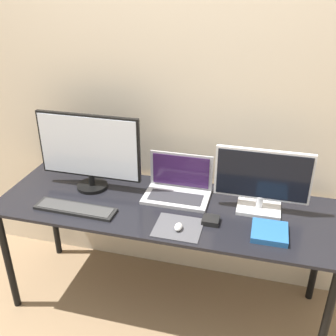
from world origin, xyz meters
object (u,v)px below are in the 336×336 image
laptop (178,186)px  book (270,232)px  mouse (178,227)px  power_brick (211,220)px  keyboard (75,209)px  monitor_left (89,150)px  monitor_right (262,181)px

laptop → book: 0.59m
mouse → power_brick: mouse is taller
mouse → power_brick: (0.15, 0.11, -0.01)m
keyboard → book: bearing=2.3°
monitor_left → laptop: monitor_left is taller
mouse → laptop: bearing=103.7°
book → power_brick: book is taller
laptop → power_brick: 0.33m
laptop → mouse: (0.08, -0.34, -0.04)m
keyboard → book: book is taller
monitor_right → laptop: (-0.47, 0.04, -0.13)m
mouse → book: size_ratio=0.33×
monitor_right → book: bearing=-73.4°
laptop → book: (0.53, -0.26, -0.04)m
monitor_right → mouse: 0.51m
laptop → mouse: laptop is taller
mouse → power_brick: size_ratio=0.71×
mouse → book: 0.45m
keyboard → laptop: bearing=30.9°
monitor_right → keyboard: size_ratio=1.09×
monitor_left → mouse: bearing=-26.0°
monitor_left → mouse: size_ratio=9.92×
monitor_right → laptop: monitor_right is taller
keyboard → book: (1.04, 0.04, 0.01)m
laptop → book: laptop is taller
laptop → monitor_left: bearing=-175.2°
monitor_right → book: 0.28m
laptop → keyboard: (-0.51, -0.30, -0.05)m
monitor_right → mouse: size_ratio=8.06×
monitor_right → laptop: 0.48m
mouse → book: mouse is taller
book → keyboard: bearing=-177.7°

